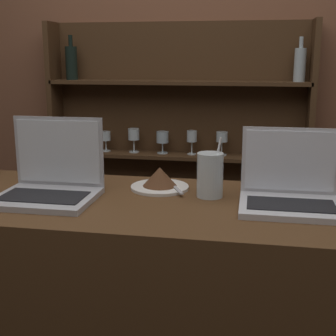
# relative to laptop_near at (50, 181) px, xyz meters

# --- Properties ---
(back_wall) EXTENTS (7.00, 0.06, 2.70)m
(back_wall) POSITION_rel_laptop_near_xyz_m (0.27, 1.36, 0.28)
(back_wall) COLOR brown
(back_wall) RESTS_ON ground_plane
(back_shelf) EXTENTS (1.46, 0.18, 1.64)m
(back_shelf) POSITION_rel_laptop_near_xyz_m (0.21, 1.28, -0.22)
(back_shelf) COLOR #472D19
(back_shelf) RESTS_ON ground_plane
(laptop_near) EXTENTS (0.30, 0.25, 0.25)m
(laptop_near) POSITION_rel_laptop_near_xyz_m (0.00, 0.00, 0.00)
(laptop_near) COLOR #ADADB2
(laptop_near) RESTS_ON bar_counter
(laptop_far) EXTENTS (0.29, 0.23, 0.22)m
(laptop_far) POSITION_rel_laptop_near_xyz_m (0.74, 0.04, -0.00)
(laptop_far) COLOR silver
(laptop_far) RESTS_ON bar_counter
(cake_plate) EXTENTS (0.20, 0.20, 0.07)m
(cake_plate) POSITION_rel_laptop_near_xyz_m (0.32, 0.16, -0.02)
(cake_plate) COLOR silver
(cake_plate) RESTS_ON bar_counter
(water_glass) EXTENTS (0.08, 0.08, 0.19)m
(water_glass) POSITION_rel_laptop_near_xyz_m (0.50, 0.10, 0.02)
(water_glass) COLOR silver
(water_glass) RESTS_ON bar_counter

